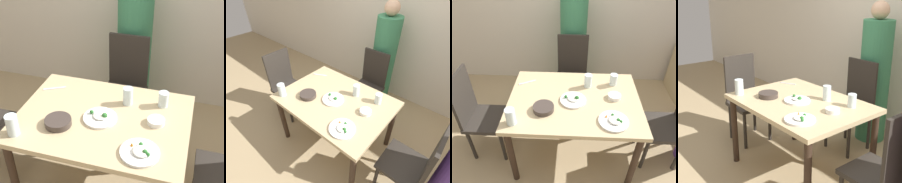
# 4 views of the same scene
# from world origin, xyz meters

# --- Properties ---
(dining_table) EXTENTS (1.23, 0.90, 0.73)m
(dining_table) POSITION_xyz_m (0.00, 0.00, 0.65)
(dining_table) COLOR tan
(dining_table) RESTS_ON ground_plane
(chair_adult_spot) EXTENTS (0.40, 0.40, 0.98)m
(chair_adult_spot) POSITION_xyz_m (-0.03, 0.80, 0.52)
(chair_adult_spot) COLOR #2D2823
(chair_adult_spot) RESTS_ON ground_plane
(person_adult) EXTENTS (0.34, 0.34, 1.59)m
(person_adult) POSITION_xyz_m (-0.03, 1.13, 0.73)
(person_adult) COLOR #387F56
(person_adult) RESTS_ON ground_plane
(bowl_curry) EXTENTS (0.19, 0.19, 0.05)m
(bowl_curry) POSITION_xyz_m (-0.27, -0.17, 0.76)
(bowl_curry) COLOR #3D332D
(bowl_curry) RESTS_ON dining_table
(plate_rice_adult) EXTENTS (0.25, 0.25, 0.05)m
(plate_rice_adult) POSITION_xyz_m (0.33, -0.28, 0.75)
(plate_rice_adult) COLOR white
(plate_rice_adult) RESTS_ON dining_table
(plate_rice_child) EXTENTS (0.24, 0.24, 0.06)m
(plate_rice_child) POSITION_xyz_m (-0.01, -0.02, 0.75)
(plate_rice_child) COLOR white
(plate_rice_child) RESTS_ON dining_table
(bowl_rice_small) EXTENTS (0.12, 0.12, 0.04)m
(bowl_rice_small) POSITION_xyz_m (0.38, 0.04, 0.76)
(bowl_rice_small) COLOR white
(bowl_rice_small) RESTS_ON dining_table
(glass_water_tall) EXTENTS (0.07, 0.07, 0.14)m
(glass_water_tall) POSITION_xyz_m (0.13, 0.21, 0.80)
(glass_water_tall) COLOR silver
(glass_water_tall) RESTS_ON dining_table
(glass_water_short) EXTENTS (0.07, 0.07, 0.12)m
(glass_water_short) POSITION_xyz_m (0.39, 0.26, 0.79)
(glass_water_short) COLOR silver
(glass_water_short) RESTS_ON dining_table
(glass_water_center) EXTENTS (0.08, 0.08, 0.15)m
(glass_water_center) POSITION_xyz_m (-0.51, -0.34, 0.81)
(glass_water_center) COLOR silver
(glass_water_center) RESTS_ON dining_table
(fork_steel) EXTENTS (0.17, 0.10, 0.01)m
(fork_steel) POSITION_xyz_m (-0.49, 0.24, 0.74)
(fork_steel) COLOR silver
(fork_steel) RESTS_ON dining_table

